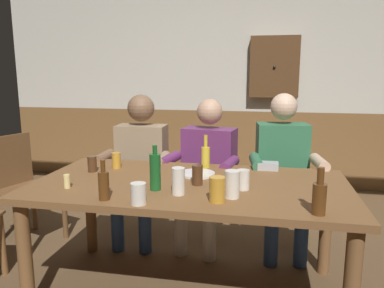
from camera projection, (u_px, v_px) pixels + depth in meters
ground_plane at (192, 287)px, 2.48m from camera, size 6.95×6.95×0.00m
back_wall_upper at (232, 40)px, 4.54m from camera, size 5.79×0.12×1.70m
back_wall_wainscot at (230, 147)px, 4.78m from camera, size 5.79×0.12×0.92m
dining_table at (190, 196)px, 2.31m from camera, size 1.90×0.98×0.73m
person_0 at (140, 160)px, 3.11m from camera, size 0.55×0.52×1.21m
person_1 at (206, 166)px, 3.00m from camera, size 0.59×0.57×1.18m
person_2 at (283, 166)px, 2.89m from camera, size 0.56×0.56×1.23m
chair_empty_far_end at (21, 185)px, 3.10m from camera, size 0.55×0.55×0.88m
table_candle at (67, 181)px, 2.18m from camera, size 0.04×0.04×0.08m
condiment_caddy at (268, 166)px, 2.60m from camera, size 0.14×0.10×0.05m
plate_0 at (197, 174)px, 2.46m from camera, size 0.23×0.23×0.01m
bottle_0 at (319, 196)px, 1.76m from camera, size 0.07×0.07×0.23m
bottle_1 at (155, 171)px, 2.13m from camera, size 0.06×0.06×0.26m
bottle_2 at (206, 156)px, 2.63m from camera, size 0.06×0.06×0.23m
bottle_3 at (104, 184)px, 1.97m from camera, size 0.06×0.06×0.21m
pint_glass_0 at (217, 189)px, 1.94m from camera, size 0.08×0.08×0.13m
pint_glass_1 at (116, 160)px, 2.62m from camera, size 0.06×0.06×0.11m
pint_glass_2 at (232, 184)px, 2.00m from camera, size 0.08×0.08×0.15m
pint_glass_3 at (92, 164)px, 2.53m from camera, size 0.06×0.06×0.10m
pint_glass_4 at (243, 180)px, 2.15m from camera, size 0.07×0.07×0.11m
pint_glass_5 at (197, 175)px, 2.23m from camera, size 0.06×0.06×0.12m
pint_glass_6 at (178, 181)px, 2.06m from camera, size 0.07×0.07×0.15m
pint_glass_7 at (138, 194)px, 1.91m from camera, size 0.08×0.08×0.11m
wall_dart_cabinet at (274, 67)px, 4.37m from camera, size 0.56×0.15×0.70m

